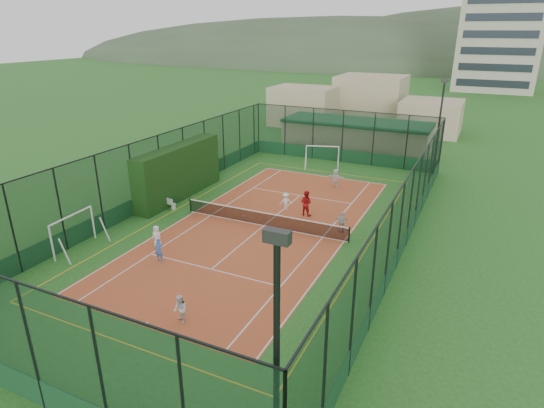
{
  "coord_description": "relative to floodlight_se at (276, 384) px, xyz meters",
  "views": [
    {
      "loc": [
        12.24,
        -24.53,
        12.24
      ],
      "look_at": [
        0.11,
        1.05,
        1.2
      ],
      "focal_mm": 30.0,
      "sensor_mm": 36.0,
      "label": 1
    }
  ],
  "objects": [
    {
      "name": "child_near_mid",
      "position": [
        -11.69,
        9.75,
        -3.43
      ],
      "size": [
        0.52,
        0.37,
        1.37
      ],
      "primitive_type": "imported",
      "rotation": [
        0.0,
        0.0,
        0.08
      ],
      "color": "#436BC0",
      "rests_on": "court_slab"
    },
    {
      "name": "futsal_goal_near",
      "position": [
        -17.14,
        8.85,
        -3.06
      ],
      "size": [
        3.36,
        1.17,
        2.13
      ],
      "primitive_type": null,
      "rotation": [
        0.0,
        0.0,
        1.63
      ],
      "color": "white",
      "rests_on": "ground"
    },
    {
      "name": "apartment_tower",
      "position": [
        3.4,
        98.6,
        10.88
      ],
      "size": [
        15.0,
        12.0,
        30.0
      ],
      "primitive_type": "cube",
      "color": "beige",
      "rests_on": "ground"
    },
    {
      "name": "distant_hills",
      "position": [
        -8.6,
        166.6,
        -4.12
      ],
      "size": [
        200.0,
        60.0,
        24.0
      ],
      "primitive_type": null,
      "color": "#384C33",
      "rests_on": "ground"
    },
    {
      "name": "ground",
      "position": [
        -8.6,
        16.6,
        -4.12
      ],
      "size": [
        300.0,
        300.0,
        0.0
      ],
      "primitive_type": "plane",
      "color": "#255A1F",
      "rests_on": "ground"
    },
    {
      "name": "tennis_balls",
      "position": [
        -8.73,
        18.0,
        -4.08
      ],
      "size": [
        4.26,
        1.2,
        0.07
      ],
      "color": "#CCE033",
      "rests_on": "court_slab"
    },
    {
      "name": "child_far_back",
      "position": [
        -6.79,
        26.2,
        -3.37
      ],
      "size": [
        1.41,
        0.5,
        1.5
      ],
      "primitive_type": "imported",
      "rotation": [
        0.0,
        0.0,
        3.1
      ],
      "color": "white",
      "rests_on": "court_slab"
    },
    {
      "name": "hedge_left",
      "position": [
        -16.9,
        18.87,
        -2.12
      ],
      "size": [
        1.38,
        9.18,
        4.02
      ],
      "primitive_type": "cube",
      "color": "black",
      "rests_on": "ground"
    },
    {
      "name": "court_slab",
      "position": [
        -8.6,
        16.6,
        -4.12
      ],
      "size": [
        11.17,
        23.97,
        0.01
      ],
      "primitive_type": "cube",
      "color": "#BC5929",
      "rests_on": "ground"
    },
    {
      "name": "child_far_right",
      "position": [
        -3.67,
        17.85,
        -3.41
      ],
      "size": [
        0.86,
        0.46,
        1.4
      ],
      "primitive_type": "imported",
      "rotation": [
        0.0,
        0.0,
        3.29
      ],
      "color": "silver",
      "rests_on": "court_slab"
    },
    {
      "name": "clubhouse",
      "position": [
        -8.6,
        38.6,
        -2.55
      ],
      "size": [
        15.2,
        7.2,
        3.15
      ],
      "primitive_type": null,
      "color": "tan",
      "rests_on": "ground"
    },
    {
      "name": "child_far_left",
      "position": [
        -8.42,
        19.79,
        -3.47
      ],
      "size": [
        0.96,
        0.9,
        1.3
      ],
      "primitive_type": "imported",
      "rotation": [
        0.0,
        0.0,
        3.81
      ],
      "color": "white",
      "rests_on": "court_slab"
    },
    {
      "name": "child_near_right",
      "position": [
        -7.22,
        5.58,
        -3.43
      ],
      "size": [
        0.84,
        0.8,
        1.37
      ],
      "primitive_type": "imported",
      "rotation": [
        0.0,
        0.0,
        -0.61
      ],
      "color": "white",
      "rests_on": "court_slab"
    },
    {
      "name": "floodlight_ne",
      "position": [
        0.0,
        33.2,
        0.0
      ],
      "size": [
        0.6,
        0.26,
        8.25
      ],
      "primitive_type": null,
      "color": "black",
      "rests_on": "ground"
    },
    {
      "name": "perimeter_fence",
      "position": [
        -8.6,
        16.6,
        -1.62
      ],
      "size": [
        18.12,
        34.12,
        5.0
      ],
      "primitive_type": null,
      "color": "black",
      "rests_on": "ground"
    },
    {
      "name": "white_bench",
      "position": [
        -16.4,
        16.54,
        -3.69
      ],
      "size": [
        1.61,
        0.71,
        0.88
      ],
      "primitive_type": null,
      "rotation": [
        0.0,
        0.0,
        -0.18
      ],
      "color": "white",
      "rests_on": "ground"
    },
    {
      "name": "tennis_net",
      "position": [
        -8.6,
        16.6,
        -3.59
      ],
      "size": [
        11.67,
        0.12,
        1.06
      ],
      "primitive_type": null,
      "color": "black",
      "rests_on": "ground"
    },
    {
      "name": "child_near_left",
      "position": [
        -13.05,
        11.24,
        -3.47
      ],
      "size": [
        0.66,
        0.46,
        1.3
      ],
      "primitive_type": "imported",
      "rotation": [
        0.0,
        0.0,
        -0.07
      ],
      "color": "white",
      "rests_on": "court_slab"
    },
    {
      "name": "coach",
      "position": [
        -6.78,
        19.54,
        -3.22
      ],
      "size": [
        0.95,
        0.79,
        1.78
      ],
      "primitive_type": "imported",
      "rotation": [
        0.0,
        0.0,
        3.0
      ],
      "color": "#A91212",
      "rests_on": "court_slab"
    },
    {
      "name": "floodlight_se",
      "position": [
        0.0,
        0.0,
        0.0
      ],
      "size": [
        0.6,
        0.26,
        8.25
      ],
      "primitive_type": null,
      "color": "black",
      "rests_on": "ground"
    },
    {
      "name": "futsal_goal_far",
      "position": [
        -9.68,
        31.08,
        -3.13
      ],
      "size": [
        3.22,
        1.78,
        2.0
      ],
      "primitive_type": null,
      "rotation": [
        0.0,
        0.0,
        0.3
      ],
      "color": "white",
      "rests_on": "ground"
    }
  ]
}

